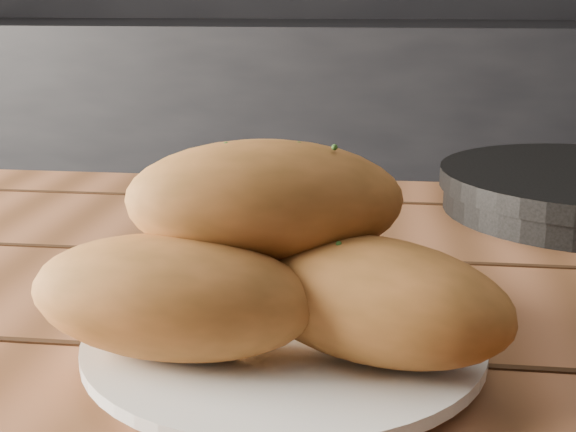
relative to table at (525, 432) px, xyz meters
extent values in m
cube|color=black|center=(0.02, 1.57, -0.20)|extent=(2.80, 0.60, 0.90)
cube|color=brown|center=(0.00, 0.00, 0.08)|extent=(1.53, 0.82, 0.04)
cylinder|color=white|center=(-0.17, -0.11, 0.11)|extent=(0.23, 0.23, 0.01)
cylinder|color=white|center=(-0.17, -0.11, 0.12)|extent=(0.25, 0.25, 0.01)
ellipsoid|color=#B36931|center=(-0.23, -0.15, 0.16)|extent=(0.18, 0.09, 0.07)
ellipsoid|color=#B36931|center=(-0.12, -0.13, 0.16)|extent=(0.18, 0.13, 0.07)
ellipsoid|color=#B36931|center=(-0.18, -0.05, 0.16)|extent=(0.08, 0.16, 0.07)
ellipsoid|color=#B36931|center=(-0.18, -0.11, 0.21)|extent=(0.18, 0.10, 0.07)
camera|label=1|loc=(-0.11, -0.57, 0.33)|focal=50.00mm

